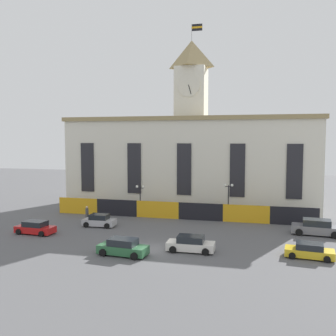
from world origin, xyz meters
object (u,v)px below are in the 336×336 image
Objects in this scene: street_lamp_far_left at (140,193)px; car_yellow_coupe at (309,251)px; car_red_sedan at (35,228)px; car_green_wagon at (123,247)px; car_gray_pickup at (317,228)px; street_lamp_left at (228,194)px; car_white_taxi at (191,244)px; pedestrian at (87,212)px; car_silver_hatch at (99,221)px.

car_yellow_coupe is (20.36, -13.61, -2.52)m from street_lamp_far_left.
car_red_sedan is 28.86m from car_yellow_coupe.
car_green_wagon is 0.87× the size of car_gray_pickup.
street_lamp_far_left is 24.62m from car_yellow_coupe.
car_red_sedan is (-8.46, -11.99, -2.47)m from street_lamp_far_left.
street_lamp_far_left is 0.89× the size of car_green_wagon.
car_green_wagon is (-8.18, -16.87, -2.79)m from street_lamp_left.
car_green_wagon is 1.05× the size of car_red_sedan.
street_lamp_left is 14.72m from car_white_taxi.
pedestrian is (2.45, 7.91, 0.32)m from car_red_sedan.
car_yellow_coupe is (8.35, -13.61, -2.89)m from street_lamp_left.
car_silver_hatch is at bearing -8.39° from pedestrian.
car_gray_pickup is at bearing 84.91° from car_yellow_coupe.
pedestrian is (-28.14, 0.93, 0.19)m from car_gray_pickup.
street_lamp_far_left is 14.88m from car_red_sedan.
car_silver_hatch is 0.72× the size of car_gray_pickup.
pedestrian reaches higher than car_red_sedan.
car_green_wagon is (6.74, -9.79, 0.03)m from car_silver_hatch.
car_white_taxi is at bearing -99.33° from street_lamp_left.
car_yellow_coupe is at bearing 15.84° from pedestrian.
car_green_wagon is at bearing -17.83° from car_red_sedan.
car_silver_hatch is 11.89m from car_green_wagon.
street_lamp_far_left is 1.07× the size of car_silver_hatch.
car_green_wagon reaches higher than car_yellow_coupe.
car_red_sedan is 8.29m from pedestrian.
car_white_taxi is at bearing 2.71° from pedestrian.
street_lamp_far_left is at bearing 66.35° from car_silver_hatch.
car_gray_pickup is at bearing -141.33° from car_green_wagon.
street_lamp_left is at bearing 0.00° from street_lamp_far_left.
car_silver_hatch is 0.83× the size of car_green_wagon.
street_lamp_left is 2.63× the size of pedestrian.
car_silver_hatch is at bearing 45.35° from car_red_sedan.
car_green_wagon is (3.83, -16.87, -2.42)m from street_lamp_far_left.
car_white_taxi is 6.39m from car_green_wagon.
car_silver_hatch is 7.41m from car_red_sedan.
street_lamp_left is 16.75m from car_silver_hatch.
car_white_taxi is 15.52m from car_gray_pickup.
car_yellow_coupe is at bearing 2.86° from car_white_taxi.
car_gray_pickup is (22.13, -5.00, -2.33)m from street_lamp_far_left.
car_white_taxi is 0.95× the size of car_green_wagon.
car_silver_hatch and car_white_taxi have the same top height.
car_white_taxi is at bearing 42.90° from car_gray_pickup.
car_gray_pickup reaches higher than car_yellow_coupe.
street_lamp_far_left is 17.40m from car_white_taxi.
car_silver_hatch is 0.90× the size of car_yellow_coupe.
car_white_taxi is (12.58, -7.18, 0.00)m from car_silver_hatch.
car_yellow_coupe is (23.27, -6.53, -0.07)m from car_silver_hatch.
car_white_taxi is (-2.34, -14.26, -2.82)m from street_lamp_left.
street_lamp_far_left reaches higher than car_red_sedan.
car_red_sedan is (-18.13, 2.28, -0.02)m from car_white_taxi.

